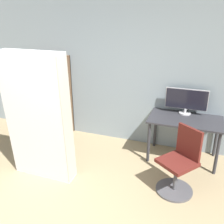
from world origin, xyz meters
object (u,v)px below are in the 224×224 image
at_px(monitor, 186,100).
at_px(office_chair, 179,166).
at_px(bookshelf, 47,95).
at_px(mattress_near, 39,118).

height_order(monitor, office_chair, monitor).
distance_m(monitor, office_chair, 1.26).
bearing_deg(monitor, office_chair, -87.03).
relative_size(monitor, bookshelf, 0.44).
relative_size(office_chair, mattress_near, 0.49).
bearing_deg(mattress_near, bookshelf, 119.93).
xyz_separation_m(monitor, bookshelf, (-2.78, 0.02, -0.22)).
xyz_separation_m(office_chair, bookshelf, (-2.84, 1.12, 0.39)).
relative_size(monitor, office_chair, 0.74).
distance_m(office_chair, bookshelf, 3.08).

